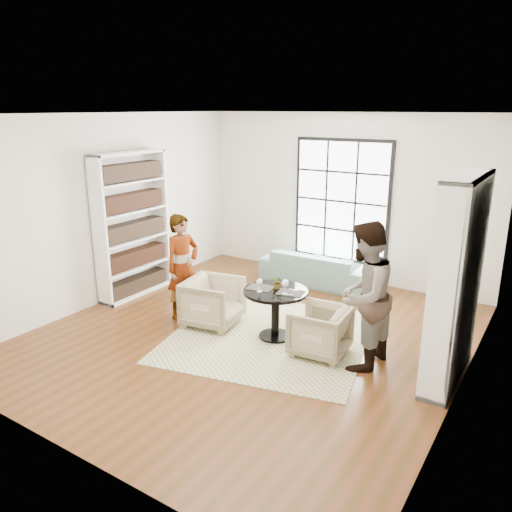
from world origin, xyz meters
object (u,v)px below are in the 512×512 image
Objects in this scene: wine_glass_right at (285,284)px; flower_centerpiece at (278,282)px; pedestal_table at (275,303)px; sofa at (317,268)px; armchair_right at (320,331)px; person_right at (363,296)px; person_left at (183,267)px; armchair_left at (213,302)px; wine_glass_left at (259,282)px.

flower_centerpiece is (-0.19, 0.13, -0.05)m from wine_glass_right.
flower_centerpiece is at bearing 94.43° from pedestal_table.
armchair_right is (1.24, -2.44, 0.03)m from sofa.
armchair_right is at bearing -85.53° from person_right.
flower_centerpiece is (1.54, 0.18, 0.00)m from person_left.
pedestal_table is 1.34m from person_right.
person_left is 2.82m from person_right.
armchair_left is 1.28m from wine_glass_right.
armchair_left is 0.97m from wine_glass_left.
person_left is 1.39m from wine_glass_left.
wine_glass_left is (-0.87, -0.08, 0.52)m from armchair_right.
wine_glass_left is at bearing -162.81° from wine_glass_right.
pedestal_table is at bearing -101.74° from armchair_right.
person_right is at bearing -78.29° from person_left.
person_right is at bearing -7.08° from flower_centerpiece.
armchair_left is 0.49× the size of person_left.
person_left is 1.73m from wine_glass_right.
sofa is at bearing 102.38° from pedestal_table.
person_left is at bearing -175.82° from pedestal_table.
wine_glass_right is (1.73, 0.05, 0.05)m from person_left.
sofa is 1.10× the size of person_right.
pedestal_table is 0.55× the size of person_left.
person_right is 1.09m from wine_glass_right.
pedestal_table is 0.40m from wine_glass_left.
flower_centerpiece is at bearing 58.16° from wine_glass_left.
armchair_left is 0.71m from person_left.
wine_glass_right is at bearing -86.95° from person_right.
sofa is at bearing -139.30° from person_right.
wine_glass_left is at bearing -81.05° from person_left.
person_right reaches higher than armchair_left.
wine_glass_right is at bearing -20.34° from pedestal_table.
wine_glass_left reaches higher than pedestal_table.
pedestal_table is at bearing -89.78° from person_right.
wine_glass_right is (0.18, -0.07, 0.34)m from pedestal_table.
wine_glass_left is at bearing -82.46° from person_right.
pedestal_table reaches higher than armchair_right.
flower_centerpiece is (0.51, -2.28, 0.50)m from sofa.
armchair_left is at bearing 176.05° from wine_glass_left.
armchair_left is 4.18× the size of wine_glass_left.
wine_glass_left is at bearing -121.84° from flower_centerpiece.
flower_centerpiece reaches higher than armchair_left.
sofa is 9.76× the size of wine_glass_right.
pedestal_table is at bearing -74.48° from person_left.
wine_glass_left reaches higher than armchair_left.
wine_glass_right is at bearing -98.01° from armchair_left.
armchair_left is at bearing -93.67° from armchair_right.
wine_glass_right is at bearing -77.16° from person_left.
person_right is 9.87× the size of wine_glass_left.
flower_centerpiece is at bearing -72.11° from person_left.
person_left is (-1.03, -2.46, 0.50)m from sofa.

